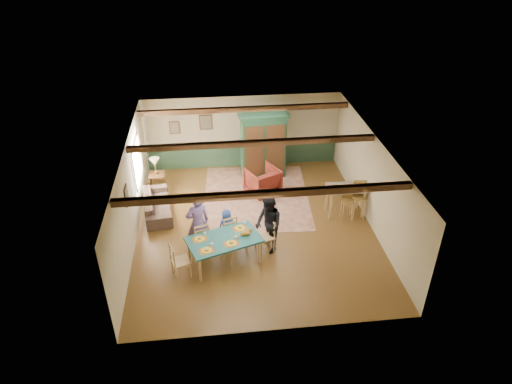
{
  "coord_description": "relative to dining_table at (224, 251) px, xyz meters",
  "views": [
    {
      "loc": [
        -1.22,
        -11.11,
        8.14
      ],
      "look_at": [
        0.06,
        0.16,
        1.15
      ],
      "focal_mm": 32.0,
      "sensor_mm": 36.0,
      "label": 1
    }
  ],
  "objects": [
    {
      "name": "wall_left",
      "position": [
        -2.52,
        1.52,
        0.96
      ],
      "size": [
        0.02,
        8.0,
        2.7
      ],
      "primitive_type": "cube",
      "color": "beige",
      "rests_on": "floor"
    },
    {
      "name": "ceiling",
      "position": [
        0.98,
        1.52,
        2.31
      ],
      "size": [
        7.0,
        8.0,
        0.02
      ],
      "primitive_type": "cube",
      "color": "silver",
      "rests_on": "wall_back"
    },
    {
      "name": "place_setting_near_left",
      "position": [
        -0.46,
        -0.44,
        0.45
      ],
      "size": [
        0.5,
        0.43,
        0.11
      ],
      "primitive_type": null,
      "rotation": [
        0.0,
        0.0,
        0.33
      ],
      "color": "yellow",
      "rests_on": "dining_table"
    },
    {
      "name": "place_setting_near_center",
      "position": [
        0.18,
        -0.21,
        0.45
      ],
      "size": [
        0.5,
        0.43,
        0.11
      ],
      "primitive_type": null,
      "rotation": [
        0.0,
        0.0,
        0.33
      ],
      "color": "yellow",
      "rests_on": "dining_table"
    },
    {
      "name": "armchair",
      "position": [
        1.46,
        3.49,
        0.06
      ],
      "size": [
        1.31,
        1.32,
        0.91
      ],
      "primitive_type": "imported",
      "rotation": [
        0.0,
        0.0,
        -2.68
      ],
      "color": "#46110E",
      "rests_on": "floor"
    },
    {
      "name": "person_child",
      "position": [
        0.13,
        0.93,
        0.13
      ],
      "size": [
        0.6,
        0.48,
        1.06
      ],
      "primitive_type": "imported",
      "rotation": [
        0.0,
        0.0,
        3.47
      ],
      "color": "#254494",
      "rests_on": "floor"
    },
    {
      "name": "dining_chair_far_right",
      "position": [
        0.15,
        0.85,
        0.11
      ],
      "size": [
        0.57,
        0.58,
        1.0
      ],
      "primitive_type": null,
      "rotation": [
        0.0,
        0.0,
        3.47
      ],
      "color": "tan",
      "rests_on": "floor"
    },
    {
      "name": "cat",
      "position": [
        0.58,
        0.09,
        0.49
      ],
      "size": [
        0.41,
        0.26,
        0.19
      ],
      "primitive_type": null,
      "rotation": [
        0.0,
        0.0,
        0.33
      ],
      "color": "#C17922",
      "rests_on": "dining_table"
    },
    {
      "name": "picture_back_b",
      "position": [
        -1.42,
        5.49,
        1.26
      ],
      "size": [
        0.38,
        0.04,
        0.48
      ],
      "primitive_type": null,
      "color": "#7D745A",
      "rests_on": "wall_back"
    },
    {
      "name": "area_rug",
      "position": [
        1.22,
        3.24,
        -0.39
      ],
      "size": [
        3.73,
        4.33,
        0.01
      ],
      "primitive_type": "cube",
      "rotation": [
        0.0,
        0.0,
        -0.07
      ],
      "color": "#C6B28F",
      "rests_on": "floor"
    },
    {
      "name": "ceiling_beam_front",
      "position": [
        0.98,
        -0.78,
        2.22
      ],
      "size": [
        6.95,
        0.16,
        0.16
      ],
      "primitive_type": "cube",
      "color": "#321E0E",
      "rests_on": "ceiling"
    },
    {
      "name": "wall_right",
      "position": [
        4.48,
        1.52,
        0.96
      ],
      "size": [
        0.02,
        8.0,
        2.7
      ],
      "primitive_type": "cube",
      "color": "beige",
      "rests_on": "floor"
    },
    {
      "name": "end_table",
      "position": [
        -2.06,
        4.03,
        -0.07
      ],
      "size": [
        0.52,
        0.52,
        0.64
      ],
      "primitive_type": null,
      "rotation": [
        0.0,
        0.0,
        0.01
      ],
      "color": "#321E0E",
      "rests_on": "floor"
    },
    {
      "name": "dining_chair_end_right",
      "position": [
        1.14,
        0.39,
        0.11
      ],
      "size": [
        0.58,
        0.57,
        1.0
      ],
      "primitive_type": null,
      "rotation": [
        0.0,
        0.0,
        -1.24
      ],
      "color": "tan",
      "rests_on": "floor"
    },
    {
      "name": "table_lamp",
      "position": [
        -2.06,
        4.03,
        0.54
      ],
      "size": [
        0.36,
        0.36,
        0.58
      ],
      "primitive_type": null,
      "rotation": [
        0.0,
        0.0,
        -0.13
      ],
      "color": "#CBBA83",
      "rests_on": "end_table"
    },
    {
      "name": "dining_chair_end_left",
      "position": [
        -1.14,
        -0.39,
        0.11
      ],
      "size": [
        0.58,
        0.57,
        1.0
      ],
      "primitive_type": null,
      "rotation": [
        0.0,
        0.0,
        1.9
      ],
      "color": "tan",
      "rests_on": "floor"
    },
    {
      "name": "wall_back",
      "position": [
        0.98,
        5.52,
        0.96
      ],
      "size": [
        7.0,
        0.02,
        2.7
      ],
      "primitive_type": "cube",
      "color": "beige",
      "rests_on": "floor"
    },
    {
      "name": "ceiling_beam_mid",
      "position": [
        0.98,
        1.92,
        2.22
      ],
      "size": [
        6.95,
        0.16,
        0.16
      ],
      "primitive_type": "cube",
      "color": "#321E0E",
      "rests_on": "ceiling"
    },
    {
      "name": "bar_stool_right",
      "position": [
        4.22,
        1.71,
        0.21
      ],
      "size": [
        0.48,
        0.52,
        1.2
      ],
      "primitive_type": null,
      "rotation": [
        0.0,
        0.0,
        -0.12
      ],
      "color": "#A07D3E",
      "rests_on": "floor"
    },
    {
      "name": "picture_left_wall",
      "position": [
        -2.49,
        0.92,
        1.36
      ],
      "size": [
        0.04,
        0.42,
        0.52
      ],
      "primitive_type": null,
      "color": "#7D745A",
      "rests_on": "wall_left"
    },
    {
      "name": "place_setting_far_right",
      "position": [
        0.46,
        0.44,
        0.45
      ],
      "size": [
        0.5,
        0.43,
        0.11
      ],
      "primitive_type": null,
      "rotation": [
        0.0,
        0.0,
        0.33
      ],
      "color": "yellow",
      "rests_on": "dining_table"
    },
    {
      "name": "dining_chair_far_left",
      "position": [
        -0.64,
        0.58,
        0.11
      ],
      "size": [
        0.57,
        0.58,
        1.0
      ],
      "primitive_type": null,
      "rotation": [
        0.0,
        0.0,
        3.47
      ],
      "color": "tan",
      "rests_on": "floor"
    },
    {
      "name": "dining_table",
      "position": [
        0.0,
        0.0,
        0.0
      ],
      "size": [
        2.13,
        1.61,
        0.79
      ],
      "primitive_type": null,
      "rotation": [
        0.0,
        0.0,
        0.33
      ],
      "color": "#1C5957",
      "rests_on": "floor"
    },
    {
      "name": "place_setting_far_left",
      "position": [
        -0.63,
        0.06,
        0.45
      ],
      "size": [
        0.5,
        0.43,
        0.11
      ],
      "primitive_type": null,
      "rotation": [
        0.0,
        0.0,
        0.33
      ],
      "color": "yellow",
      "rests_on": "dining_table"
    },
    {
      "name": "picture_back_a",
      "position": [
        -0.32,
        5.49,
        1.41
      ],
      "size": [
        0.45,
        0.04,
        0.55
      ],
      "primitive_type": null,
      "color": "#7D745A",
      "rests_on": "wall_back"
    },
    {
      "name": "person_woman",
      "position": [
        1.24,
        0.43,
        0.47
      ],
      "size": [
        0.89,
        1.01,
        1.73
      ],
      "primitive_type": "imported",
      "rotation": [
        0.0,
        0.0,
        -1.24
      ],
      "color": "black",
      "rests_on": "floor"
    },
    {
      "name": "counter_table",
      "position": [
        3.85,
        1.92,
        0.09
      ],
      "size": [
        1.18,
        0.69,
        0.97
      ],
      "primitive_type": null,
      "rotation": [
        0.0,
        0.0,
        -0.01
      ],
      "color": "#BCAB92",
      "rests_on": "floor"
    },
    {
      "name": "window_left",
      "position": [
        -2.49,
        3.22,
        1.16
      ],
      "size": [
        0.06,
        1.6,
        1.3
      ],
      "primitive_type": null,
      "color": "white",
      "rests_on": "wall_left"
    },
    {
      "name": "ceiling_beam_back",
      "position": [
        0.98,
        4.52,
        2.22
      ],
      "size": [
        6.95,
        0.16,
        0.16
      ],
      "primitive_type": "cube",
      "color": "#321E0E",
      "rests_on": "ceiling"
    },
    {
      "name": "armoire",
      "position": [
        1.63,
        4.65,
        0.8
      ],
      "size": [
        1.73,
        0.8,
        2.38
      ],
      "primitive_type": "cube",
      "rotation": [
        0.0,
        0.0,
        0.08
      ],
      "color": "#153521",
      "rests_on": "floor"
    },
    {
      "name": "bar_stool_left",
      "position": [
        3.84,
        1.65,
        0.13
      ],
      "size": [
        0.4,
        0.44,
        1.05
      ],
      "primitive_type": null,
      "rotation": [
        0.0,
        0.0,
        -0.08
      ],
      "color": "#A07D3E",
      "rests_on": "floor"
    },
    {
      "name": "sofa",
      "position": [
        -1.98,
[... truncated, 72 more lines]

